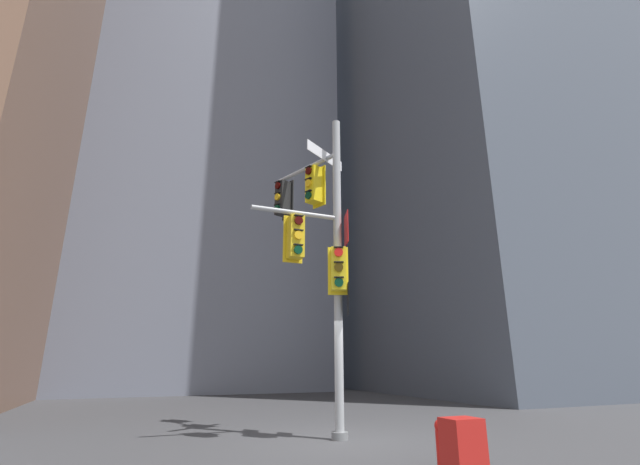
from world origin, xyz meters
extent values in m
plane|color=#38383A|center=(0.00, 0.00, 0.00)|extent=(120.00, 120.00, 0.00)
cube|color=#4C5460|center=(15.83, 10.62, 26.57)|extent=(14.78, 14.78, 53.15)
cube|color=slate|center=(-0.76, 22.31, 18.30)|extent=(15.35, 15.35, 36.60)
cylinder|color=#9EA0A3|center=(0.00, 0.00, 3.84)|extent=(0.20, 0.20, 7.68)
cylinder|color=slate|center=(0.00, 0.00, 0.08)|extent=(0.36, 0.36, 0.16)
cylinder|color=#9EA0A3|center=(-0.42, 1.16, 6.74)|extent=(0.95, 2.35, 0.11)
cylinder|color=#9EA0A3|center=(-1.08, 0.00, 4.99)|extent=(2.16, 0.12, 0.11)
cube|color=yellow|center=(-0.12, 0.88, 6.14)|extent=(0.19, 0.46, 1.14)
cube|color=yellow|center=(-0.30, 0.81, 6.14)|extent=(0.44, 0.44, 1.00)
cylinder|color=#360605|center=(-0.48, 0.74, 6.49)|extent=(0.12, 0.21, 0.20)
cube|color=black|center=(-0.49, 0.74, 6.61)|extent=(0.14, 0.23, 0.02)
cylinder|color=yellow|center=(-0.48, 0.74, 6.14)|extent=(0.12, 0.21, 0.20)
cube|color=black|center=(-0.49, 0.74, 6.26)|extent=(0.14, 0.23, 0.02)
cylinder|color=#06311C|center=(-0.48, 0.74, 5.79)|extent=(0.12, 0.21, 0.20)
cube|color=black|center=(-0.49, 0.74, 5.91)|extent=(0.14, 0.23, 0.02)
cube|color=black|center=(-0.58, 2.15, 6.14)|extent=(0.19, 0.46, 1.14)
cube|color=black|center=(-0.76, 2.08, 6.14)|extent=(0.44, 0.44, 1.00)
cylinder|color=#360605|center=(-0.95, 2.01, 6.49)|extent=(0.12, 0.21, 0.20)
cube|color=black|center=(-0.95, 2.01, 6.61)|extent=(0.14, 0.23, 0.02)
cylinder|color=yellow|center=(-0.95, 2.01, 6.14)|extent=(0.12, 0.21, 0.20)
cube|color=black|center=(-0.95, 2.01, 6.26)|extent=(0.14, 0.23, 0.02)
cylinder|color=#06311C|center=(-0.95, 2.01, 5.79)|extent=(0.12, 0.21, 0.20)
cube|color=black|center=(-0.95, 2.01, 5.91)|extent=(0.14, 0.23, 0.02)
cube|color=gold|center=(-1.08, 0.19, 4.39)|extent=(0.48, 0.03, 1.14)
cube|color=gold|center=(-1.08, 0.00, 4.39)|extent=(0.34, 0.34, 1.00)
cylinder|color=#360605|center=(-1.08, -0.20, 4.74)|extent=(0.20, 0.06, 0.20)
cube|color=black|center=(-1.08, -0.20, 4.86)|extent=(0.22, 0.07, 0.02)
cylinder|color=yellow|center=(-1.08, -0.20, 4.39)|extent=(0.20, 0.06, 0.20)
cube|color=black|center=(-1.08, -0.20, 4.51)|extent=(0.22, 0.07, 0.02)
cylinder|color=#06311C|center=(-1.08, -0.20, 4.04)|extent=(0.20, 0.06, 0.20)
cube|color=black|center=(-1.08, -0.20, 4.16)|extent=(0.22, 0.07, 0.02)
cube|color=yellow|center=(-0.04, -0.10, 3.66)|extent=(0.46, 0.21, 1.14)
cube|color=yellow|center=(-0.11, -0.28, 3.66)|extent=(0.44, 0.44, 1.00)
cylinder|color=red|center=(-0.19, -0.46, 4.01)|extent=(0.21, 0.13, 0.20)
cube|color=black|center=(-0.19, -0.47, 4.13)|extent=(0.23, 0.15, 0.02)
cylinder|color=#3C2C06|center=(-0.19, -0.46, 3.66)|extent=(0.21, 0.13, 0.20)
cube|color=black|center=(-0.19, -0.47, 3.78)|extent=(0.23, 0.15, 0.02)
cylinder|color=#06311C|center=(-0.19, -0.46, 3.31)|extent=(0.21, 0.13, 0.20)
cube|color=black|center=(-0.19, -0.47, 3.43)|extent=(0.23, 0.15, 0.02)
cube|color=white|center=(-0.19, 0.30, 6.79)|extent=(1.34, 0.86, 0.28)
cube|color=#19479E|center=(-0.19, 0.30, 6.79)|extent=(1.31, 0.84, 0.24)
cube|color=red|center=(0.21, -0.07, 4.73)|extent=(0.21, 0.61, 0.80)
cube|color=white|center=(0.21, -0.07, 4.73)|extent=(0.19, 0.58, 0.76)
cube|color=black|center=(0.20, -0.08, 2.99)|extent=(0.24, 0.56, 0.72)
cube|color=white|center=(0.20, -0.08, 2.99)|extent=(0.22, 0.52, 0.68)
cylinder|color=red|center=(0.38, -3.03, 0.28)|extent=(0.22, 0.22, 0.56)
sphere|color=red|center=(0.38, -3.03, 0.62)|extent=(0.23, 0.23, 0.23)
cylinder|color=red|center=(0.54, -3.03, 0.31)|extent=(0.10, 0.09, 0.09)
cube|color=red|center=(-0.49, -4.56, 0.47)|extent=(0.44, 0.36, 0.93)
cube|color=black|center=(-0.26, -4.56, 0.65)|extent=(0.01, 0.29, 0.34)
camera|label=1|loc=(-4.29, -9.21, 1.58)|focal=24.41mm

